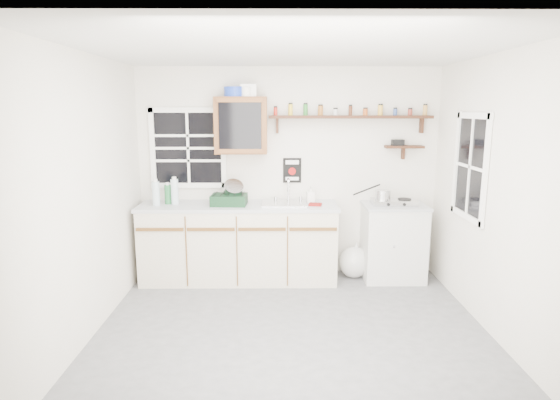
% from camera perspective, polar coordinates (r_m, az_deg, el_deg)
% --- Properties ---
extents(room, '(3.64, 3.24, 2.54)m').
position_cam_1_polar(room, '(4.11, 1.53, 0.34)').
color(room, '#525255').
rests_on(room, ground).
extents(main_cabinet, '(2.31, 0.63, 0.92)m').
position_cam_1_polar(main_cabinet, '(5.58, -5.01, -5.14)').
color(main_cabinet, beige).
rests_on(main_cabinet, floor).
extents(right_cabinet, '(0.73, 0.57, 0.91)m').
position_cam_1_polar(right_cabinet, '(5.76, 13.61, -4.96)').
color(right_cabinet, silver).
rests_on(right_cabinet, floor).
extents(sink, '(0.52, 0.44, 0.29)m').
position_cam_1_polar(sink, '(5.45, 0.54, -0.39)').
color(sink, '#B8B8BD').
rests_on(sink, main_cabinet).
extents(upper_cabinet, '(0.60, 0.32, 0.65)m').
position_cam_1_polar(upper_cabinet, '(5.50, -4.77, 9.06)').
color(upper_cabinet, brown).
rests_on(upper_cabinet, wall_back).
extents(upper_cabinet_clutter, '(0.37, 0.24, 0.14)m').
position_cam_1_polar(upper_cabinet_clutter, '(5.50, -4.82, 13.06)').
color(upper_cabinet_clutter, '#1B3AB4').
rests_on(upper_cabinet_clutter, upper_cabinet).
extents(spice_shelf, '(1.91, 0.18, 0.35)m').
position_cam_1_polar(spice_shelf, '(5.62, 8.51, 10.08)').
color(spice_shelf, black).
rests_on(spice_shelf, wall_back).
extents(secondary_shelf, '(0.45, 0.16, 0.24)m').
position_cam_1_polar(secondary_shelf, '(5.78, 14.67, 6.36)').
color(secondary_shelf, black).
rests_on(secondary_shelf, wall_back).
extents(warning_sign, '(0.22, 0.02, 0.30)m').
position_cam_1_polar(warning_sign, '(5.68, 1.49, 3.63)').
color(warning_sign, black).
rests_on(warning_sign, wall_back).
extents(window_back, '(0.93, 0.03, 0.98)m').
position_cam_1_polar(window_back, '(5.74, -11.14, 6.22)').
color(window_back, black).
rests_on(window_back, wall_back).
extents(window_right, '(0.03, 0.78, 1.08)m').
position_cam_1_polar(window_right, '(5.01, 22.22, 3.77)').
color(window_right, black).
rests_on(window_right, wall_back).
extents(water_bottles, '(0.29, 0.17, 0.32)m').
position_cam_1_polar(water_bottles, '(5.57, -13.70, 0.88)').
color(water_bottles, silver).
rests_on(water_bottles, main_cabinet).
extents(dish_rack, '(0.42, 0.32, 0.30)m').
position_cam_1_polar(dish_rack, '(5.43, -6.07, 0.42)').
color(dish_rack, black).
rests_on(dish_rack, main_cabinet).
extents(soap_bottle, '(0.10, 0.10, 0.19)m').
position_cam_1_polar(soap_bottle, '(5.53, 3.76, 0.66)').
color(soap_bottle, white).
rests_on(soap_bottle, main_cabinet).
extents(rag, '(0.17, 0.15, 0.02)m').
position_cam_1_polar(rag, '(5.40, 4.31, -0.54)').
color(rag, maroon).
rests_on(rag, main_cabinet).
extents(hotplate, '(0.52, 0.29, 0.07)m').
position_cam_1_polar(hotplate, '(5.62, 13.66, -0.23)').
color(hotplate, '#B8B8BD').
rests_on(hotplate, right_cabinet).
extents(saucepan, '(0.41, 0.29, 0.19)m').
position_cam_1_polar(saucepan, '(5.58, 12.37, 0.64)').
color(saucepan, '#B8B8BD').
rests_on(saucepan, hotplate).
extents(trash_bag, '(0.39, 0.36, 0.45)m').
position_cam_1_polar(trash_bag, '(5.78, 9.02, -7.45)').
color(trash_bag, silver).
rests_on(trash_bag, floor).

